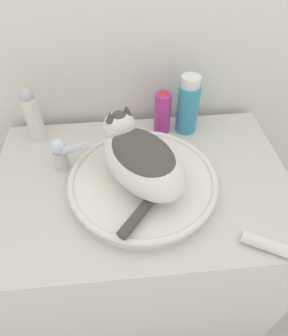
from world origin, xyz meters
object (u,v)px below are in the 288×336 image
at_px(faucet, 63,153).
at_px(cream_tube, 276,248).
at_px(cat, 141,157).
at_px(mouthwash_bottle, 188,106).
at_px(lotion_bottle_white, 33,115).
at_px(spray_bottle_trigger, 163,112).

bearing_deg(faucet, cream_tube, -7.71).
relative_size(cat, mouthwash_bottle, 1.82).
xyz_separation_m(faucet, cream_tube, (0.55, -0.35, -0.05)).
distance_m(lotion_bottle_white, spray_bottle_trigger, 0.44).
height_order(spray_bottle_trigger, cream_tube, spray_bottle_trigger).
distance_m(spray_bottle_trigger, cream_tube, 0.56).
relative_size(cat, faucet, 2.68).
relative_size(cat, spray_bottle_trigger, 2.20).
relative_size(lotion_bottle_white, mouthwash_bottle, 0.94).
bearing_deg(spray_bottle_trigger, cream_tube, -66.99).
bearing_deg(cat, lotion_bottle_white, 23.36).
relative_size(faucet, lotion_bottle_white, 0.72).
xyz_separation_m(cat, mouthwash_bottle, (0.19, 0.26, -0.02)).
bearing_deg(cream_tube, cat, 141.89).
xyz_separation_m(faucet, mouthwash_bottle, (0.42, 0.16, 0.03)).
distance_m(cat, spray_bottle_trigger, 0.28).
relative_size(spray_bottle_trigger, cream_tube, 1.06).
distance_m(faucet, lotion_bottle_white, 0.20).
xyz_separation_m(spray_bottle_trigger, cream_tube, (0.22, -0.51, -0.06)).
distance_m(mouthwash_bottle, cream_tube, 0.53).
bearing_deg(lotion_bottle_white, spray_bottle_trigger, 0.00).
xyz_separation_m(cat, cream_tube, (0.32, -0.25, -0.11)).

